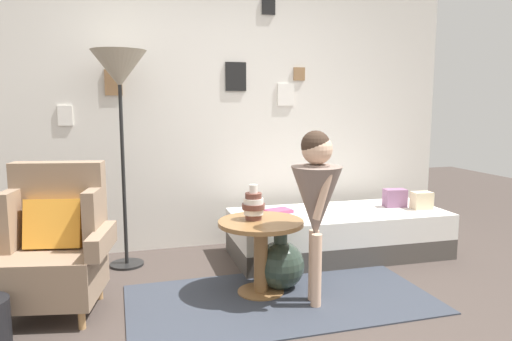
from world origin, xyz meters
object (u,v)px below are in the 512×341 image
Objects in this scene: side_table at (261,241)px; person_child at (316,194)px; daybed at (338,233)px; book_on_daybed at (278,211)px; armchair at (54,246)px; demijohn_near at (280,265)px; floor_lamp at (119,77)px; vase_striped at (253,205)px.

side_table is 0.51× the size of person_child.
daybed is at bearing 55.77° from person_child.
daybed is 0.59m from book_on_daybed.
armchair is 0.51× the size of daybed.
daybed is 0.97m from demijohn_near.
armchair is 1.75m from person_child.
daybed is at bearing -7.51° from floor_lamp.
demijohn_near is (-0.76, -0.60, -0.02)m from daybed.
vase_striped is at bearing -121.65° from book_on_daybed.
side_table is 0.34× the size of floor_lamp.
vase_striped is at bearing 135.69° from person_child.
person_child is at bearing -124.23° from daybed.
daybed is (2.31, 0.52, -0.24)m from armchair.
armchair is 2.20× the size of demijohn_near.
vase_striped is 0.14× the size of floor_lamp.
person_child is 1.09m from book_on_daybed.
armchair is at bearing -121.34° from floor_lamp.
person_child reaches higher than book_on_daybed.
book_on_daybed is at bearing 169.16° from daybed.
daybed is 3.16× the size of side_table.
daybed is 7.60× the size of vase_striped.
floor_lamp reaches higher than armchair.
daybed is at bearing 12.76° from armchair.
demijohn_near is (0.17, 0.05, -0.21)m from side_table.
demijohn_near is at bearing -38.06° from floor_lamp.
demijohn_near is at bearing -107.88° from book_on_daybed.
demijohn_near is (-0.13, 0.33, -0.58)m from person_child.
side_table is (1.38, -0.13, -0.05)m from armchair.
person_child is at bearing -13.60° from armchair.
daybed is 1.26m from person_child.
armchair is 1.60× the size of side_table.
side_table is (-0.93, -0.65, 0.19)m from daybed.
vase_striped is at bearing -3.27° from armchair.
side_table reaches higher than book_on_daybed.
person_child is at bearing -68.03° from demijohn_near.
armchair is at bearing 176.73° from vase_striped.
floor_lamp is (-0.87, 0.84, 0.93)m from vase_striped.
person_child is 2.69× the size of demijohn_near.
armchair is 3.84× the size of vase_striped.
demijohn_near is (1.08, -0.84, -1.39)m from floor_lamp.
vase_striped is (-0.97, -0.60, 0.44)m from daybed.
daybed is 4.35× the size of demijohn_near.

